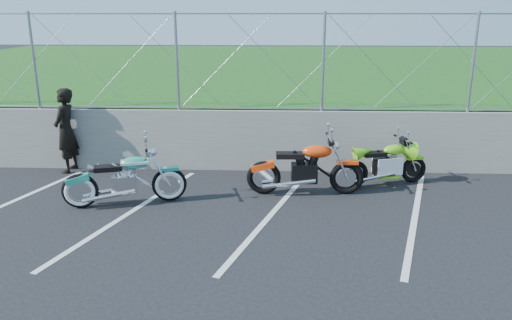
{
  "coord_description": "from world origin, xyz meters",
  "views": [
    {
      "loc": [
        0.06,
        -6.83,
        3.29
      ],
      "look_at": [
        -0.28,
        1.3,
        0.86
      ],
      "focal_mm": 35.0,
      "sensor_mm": 36.0,
      "label": 1
    }
  ],
  "objects_px": {
    "naked_orange": "(307,170)",
    "sportbike_green": "(386,165)",
    "cruiser_turquoise": "(127,181)",
    "person_standing": "(66,131)"
  },
  "relations": [
    {
      "from": "naked_orange",
      "to": "sportbike_green",
      "type": "relative_size",
      "value": 1.26
    },
    {
      "from": "cruiser_turquoise",
      "to": "person_standing",
      "type": "xyz_separation_m",
      "value": [
        -1.8,
        1.84,
        0.46
      ]
    },
    {
      "from": "naked_orange",
      "to": "sportbike_green",
      "type": "bearing_deg",
      "value": 18.27
    },
    {
      "from": "naked_orange",
      "to": "person_standing",
      "type": "distance_m",
      "value": 5.16
    },
    {
      "from": "cruiser_turquoise",
      "to": "sportbike_green",
      "type": "xyz_separation_m",
      "value": [
        4.79,
        1.25,
        -0.03
      ]
    },
    {
      "from": "sportbike_green",
      "to": "person_standing",
      "type": "bearing_deg",
      "value": 159.36
    },
    {
      "from": "naked_orange",
      "to": "sportbike_green",
      "type": "height_order",
      "value": "naked_orange"
    },
    {
      "from": "cruiser_turquoise",
      "to": "sportbike_green",
      "type": "height_order",
      "value": "cruiser_turquoise"
    },
    {
      "from": "cruiser_turquoise",
      "to": "sportbike_green",
      "type": "bearing_deg",
      "value": -0.86
    },
    {
      "from": "naked_orange",
      "to": "sportbike_green",
      "type": "distance_m",
      "value": 1.7
    }
  ]
}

